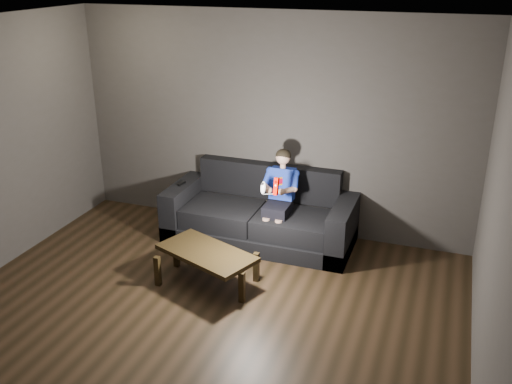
% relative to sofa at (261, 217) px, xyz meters
% --- Properties ---
extents(floor, '(5.00, 5.00, 0.00)m').
position_rel_sofa_xyz_m(floor, '(-0.02, -2.10, -0.29)').
color(floor, black).
rests_on(floor, ground).
extents(back_wall, '(5.00, 0.04, 2.70)m').
position_rel_sofa_xyz_m(back_wall, '(-0.02, 0.40, 1.06)').
color(back_wall, '#3F3B36').
rests_on(back_wall, ground).
extents(right_wall, '(0.04, 5.00, 2.70)m').
position_rel_sofa_xyz_m(right_wall, '(2.48, -2.10, 1.06)').
color(right_wall, '#3F3B36').
rests_on(right_wall, ground).
extents(ceiling, '(5.00, 5.00, 0.02)m').
position_rel_sofa_xyz_m(ceiling, '(-0.02, -2.10, 2.41)').
color(ceiling, silver).
rests_on(ceiling, back_wall).
extents(sofa, '(2.26, 0.98, 0.88)m').
position_rel_sofa_xyz_m(sofa, '(0.00, 0.00, 0.00)').
color(sofa, black).
rests_on(sofa, floor).
extents(child, '(0.43, 0.52, 1.05)m').
position_rel_sofa_xyz_m(child, '(0.26, -0.07, 0.43)').
color(child, black).
rests_on(child, sofa).
extents(wii_remote_red, '(0.06, 0.08, 0.20)m').
position_rel_sofa_xyz_m(wii_remote_red, '(0.34, -0.47, 0.63)').
color(wii_remote_red, '#E40D00').
rests_on(wii_remote_red, child).
extents(nunchuk_white, '(0.06, 0.09, 0.15)m').
position_rel_sofa_xyz_m(nunchuk_white, '(0.19, -0.47, 0.59)').
color(nunchuk_white, silver).
rests_on(nunchuk_white, child).
extents(wii_remote_black, '(0.05, 0.14, 0.03)m').
position_rel_sofa_xyz_m(wii_remote_black, '(-1.02, -0.08, 0.35)').
color(wii_remote_black, black).
rests_on(wii_remote_black, sofa).
extents(coffee_table, '(1.17, 0.87, 0.38)m').
position_rel_sofa_xyz_m(coffee_table, '(-0.19, -1.18, 0.04)').
color(coffee_table, black).
rests_on(coffee_table, floor).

